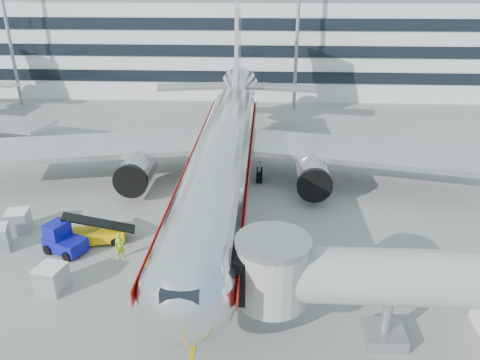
# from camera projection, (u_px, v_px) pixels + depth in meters

# --- Properties ---
(ground) EXTENTS (180.00, 180.00, 0.00)m
(ground) POSITION_uv_depth(u_px,v_px,m) (212.00, 256.00, 33.93)
(ground) COLOR gray
(ground) RESTS_ON ground
(lead_in_line) EXTENTS (0.25, 70.00, 0.01)m
(lead_in_line) POSITION_uv_depth(u_px,v_px,m) (224.00, 196.00, 43.08)
(lead_in_line) COLOR #FFB50D
(lead_in_line) RESTS_ON ground
(main_jet) EXTENTS (50.95, 48.70, 16.06)m
(main_jet) POSITION_uv_depth(u_px,v_px,m) (225.00, 147.00, 42.97)
(main_jet) COLOR silver
(main_jet) RESTS_ON ground
(jet_bridge) EXTENTS (17.80, 4.50, 7.00)m
(jet_bridge) POSITION_uv_depth(u_px,v_px,m) (425.00, 283.00, 24.44)
(jet_bridge) COLOR silver
(jet_bridge) RESTS_ON ground
(terminal) EXTENTS (150.00, 24.25, 15.60)m
(terminal) POSITION_uv_depth(u_px,v_px,m) (247.00, 42.00, 83.88)
(terminal) COLOR silver
(terminal) RESTS_ON ground
(light_mast_west) EXTENTS (2.40, 1.20, 25.45)m
(light_mast_west) POSITION_uv_depth(u_px,v_px,m) (3.00, 5.00, 68.24)
(light_mast_west) COLOR gray
(light_mast_west) RESTS_ON ground
(light_mast_centre) EXTENTS (2.40, 1.20, 25.45)m
(light_mast_centre) POSITION_uv_depth(u_px,v_px,m) (298.00, 6.00, 66.05)
(light_mast_centre) COLOR gray
(light_mast_centre) RESTS_ON ground
(belt_loader) EXTENTS (5.32, 2.82, 2.48)m
(belt_loader) POSITION_uv_depth(u_px,v_px,m) (91.00, 234.00, 35.34)
(belt_loader) COLOR #E7B809
(belt_loader) RESTS_ON ground
(baggage_tug) EXTENTS (3.45, 2.89, 2.26)m
(baggage_tug) POSITION_uv_depth(u_px,v_px,m) (63.00, 240.00, 34.06)
(baggage_tug) COLOR #0D0D8F
(baggage_tug) RESTS_ON ground
(cargo_container_right) EXTENTS (1.93, 1.93, 1.76)m
(cargo_container_right) POSITION_uv_depth(u_px,v_px,m) (18.00, 221.00, 36.87)
(cargo_container_right) COLOR #AFB1B6
(cargo_container_right) RESTS_ON ground
(cargo_container_front) EXTENTS (2.00, 2.00, 1.78)m
(cargo_container_front) POSITION_uv_depth(u_px,v_px,m) (52.00, 278.00, 29.84)
(cargo_container_front) COLOR #AFB1B6
(cargo_container_front) RESTS_ON ground
(ramp_worker) EXTENTS (0.85, 0.79, 1.96)m
(ramp_worker) POSITION_uv_depth(u_px,v_px,m) (120.00, 246.00, 33.25)
(ramp_worker) COLOR #A3D516
(ramp_worker) RESTS_ON ground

